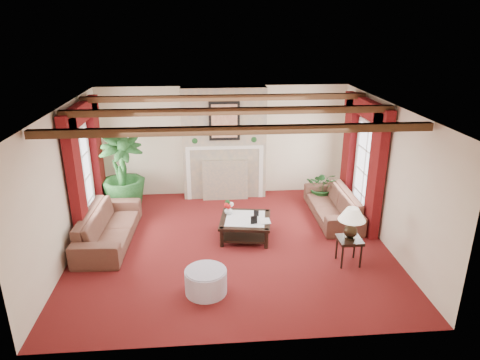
{
  "coord_description": "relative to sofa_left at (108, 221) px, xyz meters",
  "views": [
    {
      "loc": [
        -0.44,
        -7.43,
        4.12
      ],
      "look_at": [
        0.2,
        0.4,
        1.2
      ],
      "focal_mm": 32.0,
      "sensor_mm": 36.0,
      "label": 1
    }
  ],
  "objects": [
    {
      "name": "floor",
      "position": [
        2.4,
        -0.33,
        -0.44
      ],
      "size": [
        6.0,
        6.0,
        0.0
      ],
      "primitive_type": "plane",
      "color": "#490D0E",
      "rests_on": "ground"
    },
    {
      "name": "side_table",
      "position": [
        4.46,
        -1.19,
        -0.2
      ],
      "size": [
        0.46,
        0.46,
        0.49
      ],
      "primitive_type": null,
      "rotation": [
        0.0,
        0.0,
        0.11
      ],
      "color": "black",
      "rests_on": "ground"
    },
    {
      "name": "sofa_right",
      "position": [
        4.72,
        0.74,
        -0.03
      ],
      "size": [
        2.11,
        0.63,
        0.82
      ],
      "primitive_type": "imported",
      "rotation": [
        0.0,
        0.0,
        -1.57
      ],
      "color": "#330D19",
      "rests_on": "ground"
    },
    {
      "name": "right_wall",
      "position": [
        5.4,
        -0.33,
        0.91
      ],
      "size": [
        0.02,
        5.5,
        2.7
      ],
      "primitive_type": "cube",
      "color": "beige",
      "rests_on": "ground"
    },
    {
      "name": "back_wall",
      "position": [
        2.4,
        2.42,
        0.91
      ],
      "size": [
        6.0,
        0.02,
        2.7
      ],
      "primitive_type": "cube",
      "color": "beige",
      "rests_on": "ground"
    },
    {
      "name": "ceiling",
      "position": [
        2.4,
        -0.33,
        2.26
      ],
      "size": [
        6.0,
        6.0,
        0.0
      ],
      "primitive_type": "plane",
      "rotation": [
        3.14,
        0.0,
        0.0
      ],
      "color": "white",
      "rests_on": "floor"
    },
    {
      "name": "sofa_left",
      "position": [
        0.0,
        0.0,
        0.0
      ],
      "size": [
        2.32,
        0.86,
        0.88
      ],
      "primitive_type": "imported",
      "rotation": [
        0.0,
        0.0,
        1.53
      ],
      "color": "#330D19",
      "rests_on": "ground"
    },
    {
      "name": "photo_frame_b",
      "position": [
        2.94,
        0.06,
        0.03
      ],
      "size": [
        0.1,
        0.05,
        0.13
      ],
      "primitive_type": null,
      "rotation": [
        0.0,
        0.0,
        -0.32
      ],
      "color": "black",
      "rests_on": "coffee_table"
    },
    {
      "name": "curtains_left",
      "position": [
        -0.46,
        0.67,
        2.11
      ],
      "size": [
        0.2,
        2.4,
        2.55
      ],
      "primitive_type": null,
      "color": "#490A09",
      "rests_on": "ground"
    },
    {
      "name": "left_wall",
      "position": [
        -0.6,
        -0.33,
        0.91
      ],
      "size": [
        0.02,
        5.5,
        2.7
      ],
      "primitive_type": "cube",
      "color": "beige",
      "rests_on": "ground"
    },
    {
      "name": "table_lamp",
      "position": [
        4.46,
        -1.19,
        0.36
      ],
      "size": [
        0.48,
        0.48,
        0.61
      ],
      "primitive_type": null,
      "color": "black",
      "rests_on": "side_table"
    },
    {
      "name": "ottoman",
      "position": [
        1.9,
        -1.87,
        -0.24
      ],
      "size": [
        0.68,
        0.68,
        0.4
      ],
      "primitive_type": "cylinder",
      "color": "#B0A7BE",
      "rests_on": "ground"
    },
    {
      "name": "potted_palm",
      "position": [
        0.04,
        1.56,
        0.06
      ],
      "size": [
        2.19,
        2.46,
        1.01
      ],
      "primitive_type": "imported",
      "rotation": [
        0.0,
        0.0,
        0.36
      ],
      "color": "black",
      "rests_on": "ground"
    },
    {
      "name": "small_plant",
      "position": [
        4.7,
        1.56,
        -0.12
      ],
      "size": [
        1.23,
        1.26,
        0.64
      ],
      "primitive_type": "imported",
      "rotation": [
        0.0,
        0.0,
        -0.32
      ],
      "color": "black",
      "rests_on": "ground"
    },
    {
      "name": "ceiling_beams",
      "position": [
        2.4,
        -0.33,
        2.2
      ],
      "size": [
        6.0,
        3.0,
        0.12
      ],
      "primitive_type": null,
      "color": "#362211",
      "rests_on": "ceiling"
    },
    {
      "name": "curtains_right",
      "position": [
        5.26,
        0.67,
        2.11
      ],
      "size": [
        0.2,
        2.4,
        2.55
      ],
      "primitive_type": null,
      "color": "#490A09",
      "rests_on": "ground"
    },
    {
      "name": "book",
      "position": [
        2.98,
        -0.21,
        0.1
      ],
      "size": [
        0.2,
        0.03,
        0.27
      ],
      "primitive_type": "imported",
      "rotation": [
        0.0,
        0.0,
        0.03
      ],
      "color": "black",
      "rests_on": "coffee_table"
    },
    {
      "name": "fireplace",
      "position": [
        2.4,
        2.22,
        2.26
      ],
      "size": [
        2.0,
        0.52,
        2.7
      ],
      "primitive_type": null,
      "color": "#9E8766",
      "rests_on": "ground"
    },
    {
      "name": "coffee_table",
      "position": [
        2.71,
        -0.04,
        -0.24
      ],
      "size": [
        1.13,
        1.13,
        0.41
      ],
      "primitive_type": null,
      "rotation": [
        0.0,
        0.0,
        -0.15
      ],
      "color": "black",
      "rests_on": "ground"
    },
    {
      "name": "photo_frame_a",
      "position": [
        2.85,
        -0.3,
        0.05
      ],
      "size": [
        0.13,
        0.04,
        0.17
      ],
      "primitive_type": null,
      "rotation": [
        0.0,
        0.0,
        0.16
      ],
      "color": "black",
      "rests_on": "coffee_table"
    },
    {
      "name": "flower_vase",
      "position": [
        2.38,
        0.21,
        0.05
      ],
      "size": [
        0.23,
        0.24,
        0.17
      ],
      "primitive_type": "imported",
      "rotation": [
        0.0,
        0.0,
        -0.17
      ],
      "color": "silver",
      "rests_on": "coffee_table"
    },
    {
      "name": "french_door_left",
      "position": [
        -0.57,
        0.67,
        1.69
      ],
      "size": [
        0.1,
        1.1,
        2.16
      ],
      "primitive_type": null,
      "color": "white",
      "rests_on": "ground"
    },
    {
      "name": "french_door_right",
      "position": [
        5.37,
        0.67,
        1.69
      ],
      "size": [
        0.1,
        1.1,
        2.16
      ],
      "primitive_type": null,
      "color": "white",
      "rests_on": "ground"
    }
  ]
}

